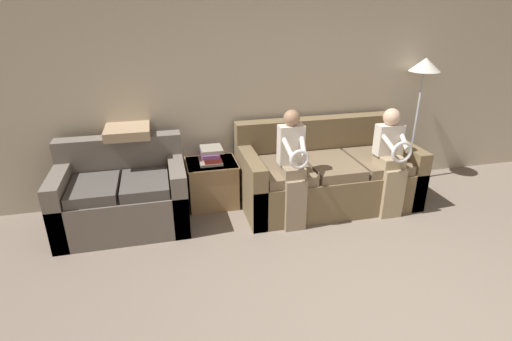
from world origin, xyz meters
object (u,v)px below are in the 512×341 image
child_left_seated (293,165)px  floor_lamp (423,76)px  book_stack (211,155)px  side_shelf (212,183)px  couch_main (326,175)px  child_right_seated (391,157)px  couch_side (123,196)px  throw_pillow (128,131)px

child_left_seated → floor_lamp: (1.90, 0.71, 0.70)m
book_stack → side_shelf: bearing=-73.1°
side_shelf → book_stack: (-0.00, 0.00, 0.35)m
child_left_seated → book_stack: 1.02m
child_left_seated → side_shelf: (-0.76, 0.66, -0.42)m
couch_main → child_right_seated: (0.57, -0.43, 0.34)m
couch_side → book_stack: (0.99, 0.25, 0.29)m
couch_main → book_stack: bearing=169.5°
child_left_seated → child_right_seated: 1.14m
book_stack → throw_pillow: bearing=176.8°
floor_lamp → throw_pillow: (-3.55, 0.01, -0.44)m
book_stack → throw_pillow: 0.94m
couch_main → book_stack: couch_main is taller
child_left_seated → floor_lamp: bearing=20.5°
couch_side → throw_pillow: size_ratio=2.82×
couch_side → child_left_seated: child_left_seated is taller
couch_main → child_left_seated: 0.79m
child_right_seated → side_shelf: size_ratio=2.06×
couch_side → child_right_seated: bearing=-8.3°
child_right_seated → child_left_seated: bearing=179.8°
couch_side → floor_lamp: bearing=4.6°
child_right_seated → book_stack: 2.02m
child_left_seated → book_stack: size_ratio=4.03×
side_shelf → couch_side: bearing=-166.0°
couch_main → child_right_seated: child_right_seated is taller
couch_main → throw_pillow: bearing=172.4°
book_stack → throw_pillow: (-0.88, 0.05, 0.34)m
side_shelf → child_left_seated: bearing=-40.9°
side_shelf → floor_lamp: size_ratio=0.36×
couch_main → couch_side: couch_main is taller
child_right_seated → throw_pillow: child_right_seated is taller
couch_main → floor_lamp: size_ratio=1.25×
couch_side → book_stack: bearing=14.3°
throw_pillow → couch_main: bearing=-7.6°
couch_main → couch_side: (-2.32, -0.01, -0.00)m
child_left_seated → child_right_seated: (1.13, -0.00, -0.02)m
child_left_seated → couch_main: bearing=36.6°
couch_main → floor_lamp: (1.33, 0.29, 1.06)m
child_right_seated → side_shelf: (-1.90, 0.67, -0.40)m
child_left_seated → throw_pillow: child_left_seated is taller
floor_lamp → throw_pillow: 3.57m
child_left_seated → child_right_seated: size_ratio=1.05×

